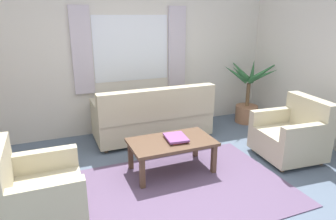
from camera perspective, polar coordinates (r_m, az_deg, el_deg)
name	(u,v)px	position (r m, az deg, el deg)	size (l,w,h in m)	color
ground_plane	(185,188)	(3.78, 3.28, -14.52)	(6.24, 6.24, 0.00)	slate
wall_back	(131,57)	(5.37, -7.02, 9.92)	(5.32, 0.12, 2.60)	silver
window_with_curtains	(132,49)	(5.28, -6.83, 11.42)	(1.98, 0.07, 1.40)	white
area_rug	(185,188)	(3.78, 3.28, -14.45)	(2.47, 1.82, 0.01)	#604C6B
couch	(153,118)	(5.02, -2.79, -1.47)	(1.90, 0.82, 0.92)	#BCB293
armchair_left	(33,195)	(3.29, -24.09, -14.37)	(0.83, 0.85, 0.88)	#BCB293
armchair_right	(292,134)	(4.72, 22.39, -4.29)	(0.89, 0.90, 0.88)	#BCB293
coffee_table	(172,145)	(3.98, 0.70, -6.55)	(1.10, 0.64, 0.44)	brown
book_stack_on_table	(176,138)	(3.97, 1.52, -5.28)	(0.29, 0.36, 0.05)	#B23833
potted_plant	(248,97)	(5.96, 14.91, 2.47)	(1.27, 1.26, 1.22)	#9E6B4C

